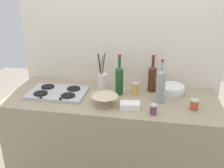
{
  "coord_description": "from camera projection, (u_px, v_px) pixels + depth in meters",
  "views": [
    {
      "loc": [
        0.36,
        -1.97,
        1.84
      ],
      "look_at": [
        0.0,
        0.0,
        1.02
      ],
      "focal_mm": 41.15,
      "sensor_mm": 36.0,
      "label": 1
    }
  ],
  "objects": [
    {
      "name": "counter_block",
      "position": [
        112.0,
        141.0,
        2.38
      ],
      "size": [
        1.8,
        0.7,
        0.9
      ],
      "primitive_type": "cube",
      "color": "tan",
      "rests_on": "ground"
    },
    {
      "name": "backsplash_panel",
      "position": [
        119.0,
        62.0,
        2.48
      ],
      "size": [
        1.9,
        0.06,
        2.19
      ],
      "primitive_type": "cube",
      "color": "beige",
      "rests_on": "ground"
    },
    {
      "name": "stovetop_hob",
      "position": [
        58.0,
        93.0,
        2.26
      ],
      "size": [
        0.49,
        0.33,
        0.04
      ],
      "color": "#B2B2B7",
      "rests_on": "counter_block"
    },
    {
      "name": "plate_stack",
      "position": [
        171.0,
        89.0,
        2.27
      ],
      "size": [
        0.23,
        0.23,
        0.07
      ],
      "color": "white",
      "rests_on": "counter_block"
    },
    {
      "name": "wine_bottle_leftmost",
      "position": [
        152.0,
        78.0,
        2.28
      ],
      "size": [
        0.07,
        0.07,
        0.34
      ],
      "color": "#472314",
      "rests_on": "counter_block"
    },
    {
      "name": "wine_bottle_mid_left",
      "position": [
        161.0,
        86.0,
        2.06
      ],
      "size": [
        0.07,
        0.07,
        0.37
      ],
      "color": "gray",
      "rests_on": "counter_block"
    },
    {
      "name": "wine_bottle_mid_right",
      "position": [
        119.0,
        80.0,
        2.21
      ],
      "size": [
        0.07,
        0.07,
        0.36
      ],
      "color": "#19471E",
      "rests_on": "counter_block"
    },
    {
      "name": "mixing_bowl",
      "position": [
        105.0,
        100.0,
        2.06
      ],
      "size": [
        0.21,
        0.21,
        0.08
      ],
      "color": "beige",
      "rests_on": "counter_block"
    },
    {
      "name": "butter_dish",
      "position": [
        130.0,
        106.0,
        2.0
      ],
      "size": [
        0.16,
        0.11,
        0.05
      ],
      "primitive_type": "cube",
      "rotation": [
        0.0,
        0.0,
        0.09
      ],
      "color": "white",
      "rests_on": "counter_block"
    },
    {
      "name": "utensil_crock",
      "position": [
        102.0,
        80.0,
        2.36
      ],
      "size": [
        0.09,
        0.09,
        0.33
      ],
      "color": "silver",
      "rests_on": "counter_block"
    },
    {
      "name": "condiment_jar_front",
      "position": [
        135.0,
        89.0,
        2.24
      ],
      "size": [
        0.06,
        0.06,
        0.11
      ],
      "color": "gold",
      "rests_on": "counter_block"
    },
    {
      "name": "condiment_jar_rear",
      "position": [
        153.0,
        109.0,
        1.91
      ],
      "size": [
        0.05,
        0.05,
        0.08
      ],
      "color": "#66384C",
      "rests_on": "counter_block"
    },
    {
      "name": "condiment_jar_spare",
      "position": [
        194.0,
        104.0,
        1.98
      ],
      "size": [
        0.07,
        0.07,
        0.09
      ],
      "color": "#C64C2D",
      "rests_on": "counter_block"
    }
  ]
}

